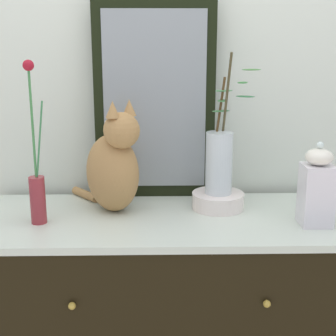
# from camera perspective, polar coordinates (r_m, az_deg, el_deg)

# --- Properties ---
(wall_back) EXTENTS (4.40, 0.08, 2.60)m
(wall_back) POSITION_cam_1_polar(r_m,az_deg,el_deg) (1.98, -0.21, 9.40)
(wall_back) COLOR silver
(wall_back) RESTS_ON ground_plane
(sideboard) EXTENTS (1.39, 0.56, 0.87)m
(sideboard) POSITION_cam_1_polar(r_m,az_deg,el_deg) (1.93, 0.00, -18.00)
(sideboard) COLOR black
(sideboard) RESTS_ON ground_plane
(mirror_leaning) EXTENTS (0.47, 0.03, 0.78)m
(mirror_leaning) POSITION_cam_1_polar(r_m,az_deg,el_deg) (1.89, -1.58, 7.99)
(mirror_leaning) COLOR black
(mirror_leaning) RESTS_ON sideboard
(cat_sitting) EXTENTS (0.33, 0.36, 0.42)m
(cat_sitting) POSITION_cam_1_polar(r_m,az_deg,el_deg) (1.76, -6.45, 0.27)
(cat_sitting) COLOR #AA7C47
(cat_sitting) RESTS_ON sideboard
(vase_slim_green) EXTENTS (0.07, 0.05, 0.55)m
(vase_slim_green) POSITION_cam_1_polar(r_m,az_deg,el_deg) (1.70, -15.28, -2.01)
(vase_slim_green) COLOR maroon
(vase_slim_green) RESTS_ON sideboard
(bowl_porcelain) EXTENTS (0.20, 0.20, 0.06)m
(bowl_porcelain) POSITION_cam_1_polar(r_m,az_deg,el_deg) (1.82, 5.93, -3.86)
(bowl_porcelain) COLOR white
(bowl_porcelain) RESTS_ON sideboard
(vase_glass_clear) EXTENTS (0.19, 0.12, 0.52)m
(vase_glass_clear) POSITION_cam_1_polar(r_m,az_deg,el_deg) (1.78, 6.13, 1.02)
(vase_glass_clear) COLOR silver
(vase_glass_clear) RESTS_ON bowl_porcelain
(jar_lidded_porcelain) EXTENTS (0.10, 0.10, 0.29)m
(jar_lidded_porcelain) POSITION_cam_1_polar(r_m,az_deg,el_deg) (1.70, 17.21, -2.30)
(jar_lidded_porcelain) COLOR white
(jar_lidded_porcelain) RESTS_ON sideboard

